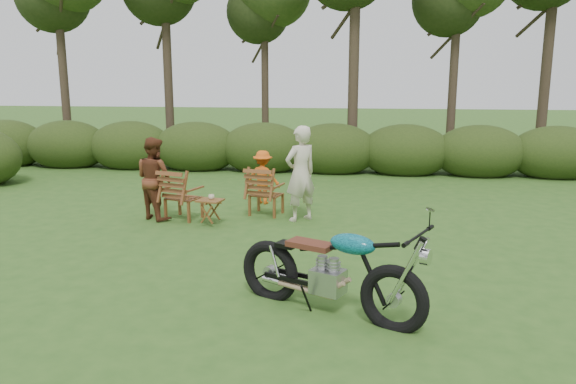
# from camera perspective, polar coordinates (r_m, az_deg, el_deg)

# --- Properties ---
(ground) EXTENTS (80.00, 80.00, 0.00)m
(ground) POSITION_cam_1_polar(r_m,az_deg,el_deg) (7.37, 0.86, -9.84)
(ground) COLOR #2A511B
(ground) RESTS_ON ground
(tree_line) EXTENTS (22.52, 11.62, 8.14)m
(tree_line) POSITION_cam_1_polar(r_m,az_deg,el_deg) (16.57, 6.75, 15.53)
(tree_line) COLOR #34291C
(tree_line) RESTS_ON ground
(motorcycle) EXTENTS (2.44, 1.77, 1.31)m
(motorcycle) POSITION_cam_1_polar(r_m,az_deg,el_deg) (6.75, 4.03, -11.97)
(motorcycle) COLOR #0EA2BA
(motorcycle) RESTS_ON ground
(lawn_chair_right) EXTENTS (0.80, 0.80, 0.96)m
(lawn_chair_right) POSITION_cam_1_polar(r_m,az_deg,el_deg) (11.14, -2.21, -2.30)
(lawn_chair_right) COLOR brown
(lawn_chair_right) RESTS_ON ground
(lawn_chair_left) EXTENTS (0.85, 0.85, 0.98)m
(lawn_chair_left) POSITION_cam_1_polar(r_m,az_deg,el_deg) (10.99, -10.47, -2.69)
(lawn_chair_left) COLOR #622E18
(lawn_chair_left) RESTS_ON ground
(side_table) EXTENTS (0.53, 0.47, 0.48)m
(side_table) POSITION_cam_1_polar(r_m,az_deg,el_deg) (10.42, -7.90, -2.05)
(side_table) COLOR brown
(side_table) RESTS_ON ground
(cup) EXTENTS (0.12, 0.12, 0.09)m
(cup) POSITION_cam_1_polar(r_m,az_deg,el_deg) (10.40, -7.79, -0.50)
(cup) COLOR beige
(cup) RESTS_ON side_table
(adult_a) EXTENTS (0.78, 0.76, 1.80)m
(adult_a) POSITION_cam_1_polar(r_m,az_deg,el_deg) (10.71, 1.26, -2.88)
(adult_a) COLOR beige
(adult_a) RESTS_ON ground
(adult_b) EXTENTS (0.97, 0.91, 1.58)m
(adult_b) POSITION_cam_1_polar(r_m,az_deg,el_deg) (11.13, -13.22, -2.63)
(adult_b) COLOR brown
(adult_b) RESTS_ON ground
(child) EXTENTS (0.80, 0.54, 1.15)m
(child) POSITION_cam_1_polar(r_m,az_deg,el_deg) (12.10, -2.54, -1.17)
(child) COLOR #DF5A15
(child) RESTS_ON ground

